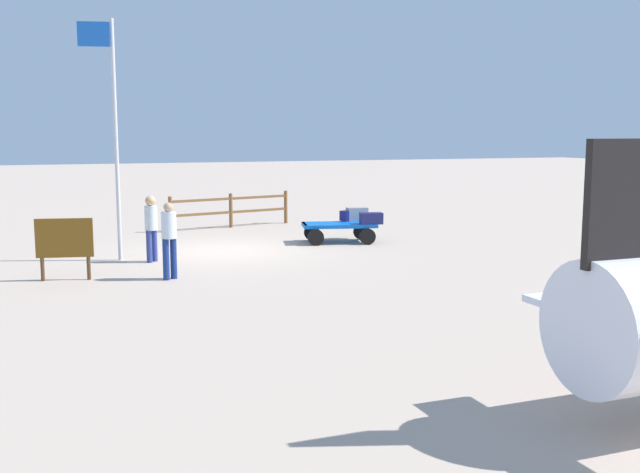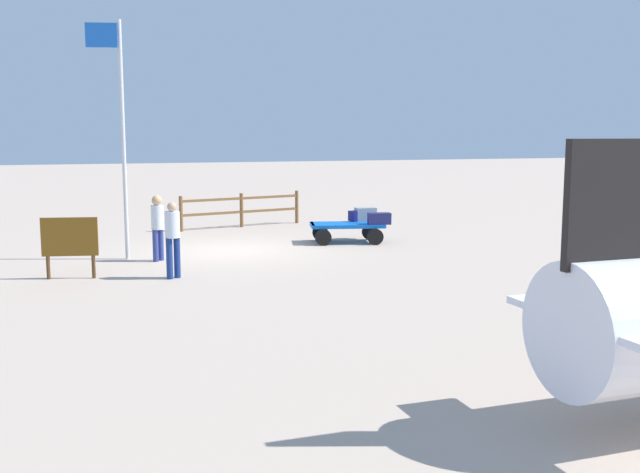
% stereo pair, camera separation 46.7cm
% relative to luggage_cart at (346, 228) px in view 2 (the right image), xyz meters
% --- Properties ---
extents(ground_plane, '(120.00, 120.00, 0.00)m').
position_rel_luggage_cart_xyz_m(ground_plane, '(3.43, 0.32, -0.42)').
color(ground_plane, '#BAA390').
extents(luggage_cart, '(2.29, 1.60, 0.56)m').
position_rel_luggage_cart_xyz_m(luggage_cart, '(0.00, 0.00, 0.00)').
color(luggage_cart, blue).
rests_on(luggage_cart, ground).
extents(suitcase_navy, '(0.69, 0.47, 0.32)m').
position_rel_luggage_cart_xyz_m(suitcase_navy, '(-0.81, 0.50, 0.30)').
color(suitcase_navy, navy).
rests_on(suitcase_navy, luggage_cart).
extents(suitcase_olive, '(0.63, 0.39, 0.39)m').
position_rel_luggage_cart_xyz_m(suitcase_olive, '(-0.75, -0.37, 0.34)').
color(suitcase_olive, '#8E9599').
rests_on(suitcase_olive, luggage_cart).
extents(suitcase_tan, '(0.68, 0.45, 0.30)m').
position_rel_luggage_cart_xyz_m(suitcase_tan, '(-0.61, -0.44, 0.29)').
color(suitcase_tan, navy).
rests_on(suitcase_tan, luggage_cart).
extents(worker_lead, '(0.43, 0.43, 1.63)m').
position_rel_luggage_cart_xyz_m(worker_lead, '(5.50, 1.35, 0.52)').
color(worker_lead, navy).
rests_on(worker_lead, ground).
extents(worker_trailing, '(0.43, 0.43, 1.67)m').
position_rel_luggage_cart_xyz_m(worker_trailing, '(5.46, 3.69, 0.54)').
color(worker_trailing, navy).
rests_on(worker_trailing, ground).
extents(flagpole, '(0.84, 0.20, 5.84)m').
position_rel_luggage_cart_xyz_m(flagpole, '(6.28, 0.81, 2.96)').
color(flagpole, silver).
rests_on(flagpole, ground).
extents(signboard, '(1.18, 0.31, 1.34)m').
position_rel_luggage_cart_xyz_m(signboard, '(7.56, 3.00, 0.43)').
color(signboard, '#4C3319').
rests_on(signboard, ground).
extents(wooden_fence, '(4.30, 1.06, 1.14)m').
position_rel_luggage_cart_xyz_m(wooden_fence, '(2.04, -4.47, 0.24)').
color(wooden_fence, brown).
rests_on(wooden_fence, ground).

